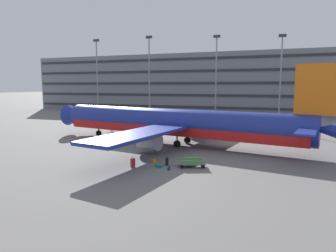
# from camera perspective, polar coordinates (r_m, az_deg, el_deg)

# --- Properties ---
(ground_plane) EXTENTS (600.00, 600.00, 0.00)m
(ground_plane) POSITION_cam_1_polar(r_m,az_deg,el_deg) (44.28, -1.92, -2.76)
(ground_plane) COLOR slate
(terminal_structure) EXTENTS (126.02, 15.46, 17.69)m
(terminal_structure) POSITION_cam_1_polar(r_m,az_deg,el_deg) (95.19, 10.18, 8.03)
(terminal_structure) COLOR slate
(terminal_structure) RESTS_ON ground_plane
(airliner) EXTENTS (41.88, 34.17, 10.34)m
(airliner) POSITION_cam_1_polar(r_m,az_deg,el_deg) (40.80, 1.51, 0.46)
(airliner) COLOR navy
(airliner) RESTS_ON ground_plane
(light_mast_far_left) EXTENTS (1.80, 0.50, 22.01)m
(light_mast_far_left) POSITION_cam_1_polar(r_m,az_deg,el_deg) (95.55, -13.36, 10.25)
(light_mast_far_left) COLOR gray
(light_mast_far_left) RESTS_ON ground_plane
(light_mast_left) EXTENTS (1.80, 0.50, 22.05)m
(light_mast_left) POSITION_cam_1_polar(r_m,az_deg,el_deg) (87.32, -3.61, 10.72)
(light_mast_left) COLOR gray
(light_mast_left) RESTS_ON ground_plane
(light_mast_center_left) EXTENTS (1.80, 0.50, 21.22)m
(light_mast_center_left) POSITION_cam_1_polar(r_m,az_deg,el_deg) (81.57, 9.17, 10.56)
(light_mast_center_left) COLOR gray
(light_mast_center_left) RESTS_ON ground_plane
(light_mast_center_right) EXTENTS (1.80, 0.50, 20.53)m
(light_mast_center_right) POSITION_cam_1_polar(r_m,az_deg,el_deg) (80.10, 20.72, 9.97)
(light_mast_center_right) COLOR gray
(light_mast_center_right) RESTS_ON ground_plane
(suitcase_large) EXTENTS (0.36, 0.45, 0.97)m
(suitcase_large) POSITION_cam_1_polar(r_m,az_deg,el_deg) (30.46, -0.20, -6.74)
(suitcase_large) COLOR black
(suitcase_large) RESTS_ON ground_plane
(suitcase_purple) EXTENTS (0.82, 0.65, 0.26)m
(suitcase_purple) POSITION_cam_1_polar(r_m,az_deg,el_deg) (29.79, -1.81, -7.65)
(suitcase_purple) COLOR #147266
(suitcase_purple) RESTS_ON ground_plane
(suitcase_orange) EXTENTS (0.45, 0.48, 0.96)m
(suitcase_orange) POSITION_cam_1_polar(r_m,az_deg,el_deg) (30.05, -6.73, -6.94)
(suitcase_orange) COLOR #B21E23
(suitcase_orange) RESTS_ON ground_plane
(suitcase_black) EXTENTS (0.87, 0.87, 0.26)m
(suitcase_black) POSITION_cam_1_polar(r_m,az_deg,el_deg) (31.89, -2.65, -6.63)
(suitcase_black) COLOR orange
(suitcase_black) RESTS_ON ground_plane
(backpack_silver) EXTENTS (0.26, 0.35, 0.46)m
(backpack_silver) POSITION_cam_1_polar(r_m,az_deg,el_deg) (28.84, 0.14, -8.02)
(backpack_silver) COLOR navy
(backpack_silver) RESTS_ON ground_plane
(baggage_cart) EXTENTS (3.31, 2.18, 0.82)m
(baggage_cart) POSITION_cam_1_polar(r_m,az_deg,el_deg) (29.94, 4.58, -7.00)
(baggage_cart) COLOR #4C724C
(baggage_cart) RESTS_ON ground_plane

